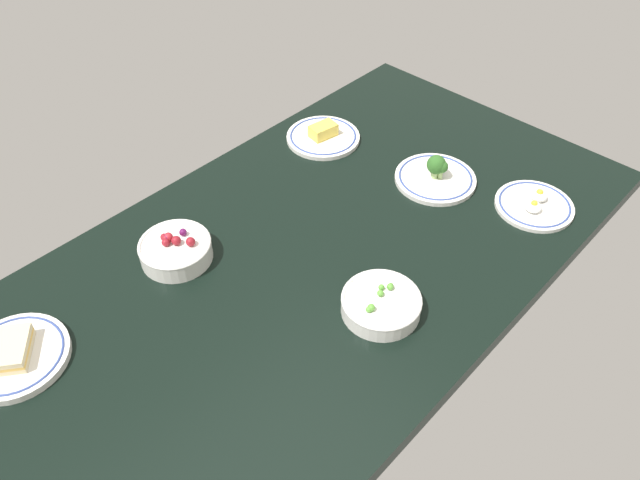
{
  "coord_description": "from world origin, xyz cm",
  "views": [
    {
      "loc": [
        73.09,
        68.7,
        102.44
      ],
      "look_at": [
        0.0,
        0.0,
        6.0
      ],
      "focal_mm": 34.72,
      "sensor_mm": 36.0,
      "label": 1
    }
  ],
  "objects": [
    {
      "name": "dining_table",
      "position": [
        0.0,
        0.0,
        2.0
      ],
      "size": [
        154.38,
        86.29,
        4.0
      ],
      "primitive_type": "cube",
      "color": "black",
      "rests_on": "ground"
    },
    {
      "name": "bowl_berries",
      "position": [
        24.44,
        -20.71,
        6.61
      ],
      "size": [
        16.02,
        16.02,
        6.42
      ],
      "color": "white",
      "rests_on": "dining_table"
    },
    {
      "name": "bowl_peas",
      "position": [
        5.26,
        21.98,
        6.18
      ],
      "size": [
        16.47,
        16.47,
        5.2
      ],
      "color": "white",
      "rests_on": "dining_table"
    },
    {
      "name": "plate_eggs",
      "position": [
        -45.5,
        28.63,
        4.88
      ],
      "size": [
        18.86,
        18.86,
        4.02
      ],
      "color": "white",
      "rests_on": "dining_table"
    },
    {
      "name": "plate_broccoli",
      "position": [
        -37.55,
        5.0,
        5.74
      ],
      "size": [
        20.6,
        20.6,
        7.43
      ],
      "color": "white",
      "rests_on": "dining_table"
    },
    {
      "name": "plate_cheese",
      "position": [
        -31.47,
        -28.39,
        5.05
      ],
      "size": [
        20.21,
        20.21,
        4.56
      ],
      "color": "white",
      "rests_on": "dining_table"
    },
    {
      "name": "plate_sandwich",
      "position": [
        62.32,
        -21.17,
        5.37
      ],
      "size": [
        20.45,
        20.45,
        4.73
      ],
      "color": "white",
      "rests_on": "dining_table"
    }
  ]
}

